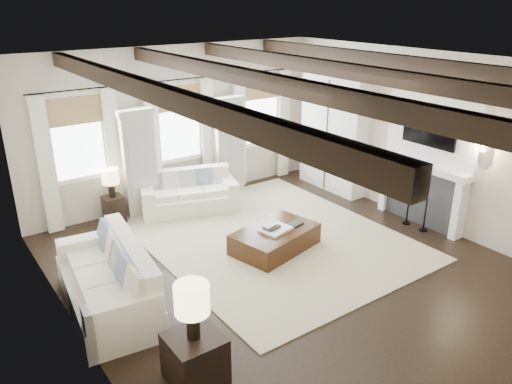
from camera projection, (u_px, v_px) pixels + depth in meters
ground at (292, 270)px, 7.94m from camera, size 7.50×7.50×0.00m
room_shell at (296, 136)px, 8.33m from camera, size 6.54×7.54×3.22m
area_rug at (272, 238)px, 8.97m from camera, size 4.04×4.83×0.02m
sofa_back at (188, 195)px, 10.08m from camera, size 2.07×1.40×0.81m
sofa_left at (111, 283)px, 6.88m from camera, size 1.25×2.31×0.95m
ottoman at (275, 239)px, 8.53m from camera, size 1.61×1.20×0.38m
tray at (276, 229)px, 8.41m from camera, size 0.57×0.48×0.04m
book_lower at (272, 227)px, 8.41m from camera, size 0.30×0.25×0.04m
book_upper at (269, 225)px, 8.39m from camera, size 0.25×0.21×0.03m
book_loose at (296, 224)px, 8.64m from camera, size 0.27×0.23×0.03m
side_table_front at (195, 359)px, 5.57m from camera, size 0.59×0.59×0.59m
lamp_front at (192, 302)px, 5.30m from camera, size 0.39×0.39×0.66m
side_table_back at (114, 210)px, 9.53m from camera, size 0.36×0.36×0.54m
lamp_back at (110, 178)px, 9.29m from camera, size 0.32×0.32×0.55m
candlestick_near at (425, 215)px, 9.17m from camera, size 0.15×0.15×0.75m
candlestick_far at (408, 208)px, 9.46m from camera, size 0.15×0.15×0.76m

